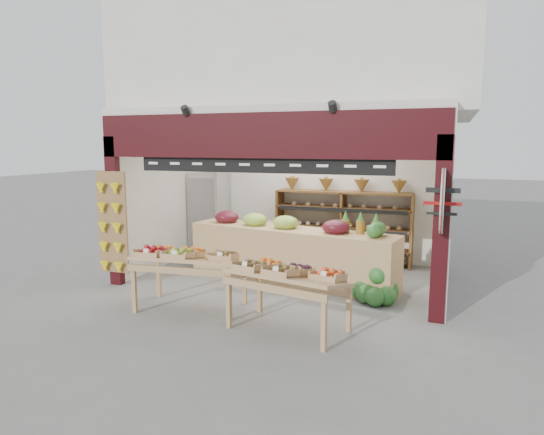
{
  "coord_description": "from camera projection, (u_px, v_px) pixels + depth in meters",
  "views": [
    {
      "loc": [
        2.83,
        -8.09,
        2.52
      ],
      "look_at": [
        -0.07,
        -0.2,
        1.24
      ],
      "focal_mm": 32.0,
      "sensor_mm": 36.0,
      "label": 1
    }
  ],
  "objects": [
    {
      "name": "ground",
      "position": [
        279.0,
        283.0,
        8.85
      ],
      "size": [
        60.0,
        60.0,
        0.0
      ],
      "primitive_type": "plane",
      "color": "slate",
      "rests_on": "ground"
    },
    {
      "name": "shop_structure",
      "position": [
        306.0,
        74.0,
        9.76
      ],
      "size": [
        6.36,
        5.12,
        5.4
      ],
      "color": "silver",
      "rests_on": "ground"
    },
    {
      "name": "banana_board",
      "position": [
        111.0,
        224.0,
        8.53
      ],
      "size": [
        0.6,
        0.15,
        1.8
      ],
      "color": "olive",
      "rests_on": "ground"
    },
    {
      "name": "gift_sign",
      "position": [
        442.0,
        201.0,
        6.59
      ],
      "size": [
        0.04,
        0.93,
        0.92
      ],
      "color": "#B4E3C9",
      "rests_on": "ground"
    },
    {
      "name": "back_shelving",
      "position": [
        343.0,
        212.0,
        10.26
      ],
      "size": [
        2.89,
        0.47,
        1.79
      ],
      "color": "brown",
      "rests_on": "ground"
    },
    {
      "name": "refrigerator",
      "position": [
        209.0,
        213.0,
        11.14
      ],
      "size": [
        0.78,
        0.78,
        1.89
      ],
      "primitive_type": "cube",
      "rotation": [
        0.0,
        0.0,
        0.06
      ],
      "color": "silver",
      "rests_on": "ground"
    },
    {
      "name": "cardboard_stack",
      "position": [
        215.0,
        253.0,
        10.31
      ],
      "size": [
        0.94,
        0.68,
        0.62
      ],
      "color": "silver",
      "rests_on": "ground"
    },
    {
      "name": "mid_counter",
      "position": [
        290.0,
        253.0,
        8.91
      ],
      "size": [
        4.03,
        1.45,
        1.22
      ],
      "color": "tan",
      "rests_on": "ground"
    },
    {
      "name": "display_table_left",
      "position": [
        184.0,
        257.0,
        7.44
      ],
      "size": [
        1.7,
        1.07,
        1.03
      ],
      "color": "tan",
      "rests_on": "ground"
    },
    {
      "name": "display_table_right",
      "position": [
        286.0,
        274.0,
        6.57
      ],
      "size": [
        1.72,
        1.18,
        1.0
      ],
      "color": "tan",
      "rests_on": "ground"
    },
    {
      "name": "watermelon_pile",
      "position": [
        374.0,
        288.0,
        7.82
      ],
      "size": [
        0.75,
        0.78,
        0.59
      ],
      "color": "#194517",
      "rests_on": "ground"
    }
  ]
}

